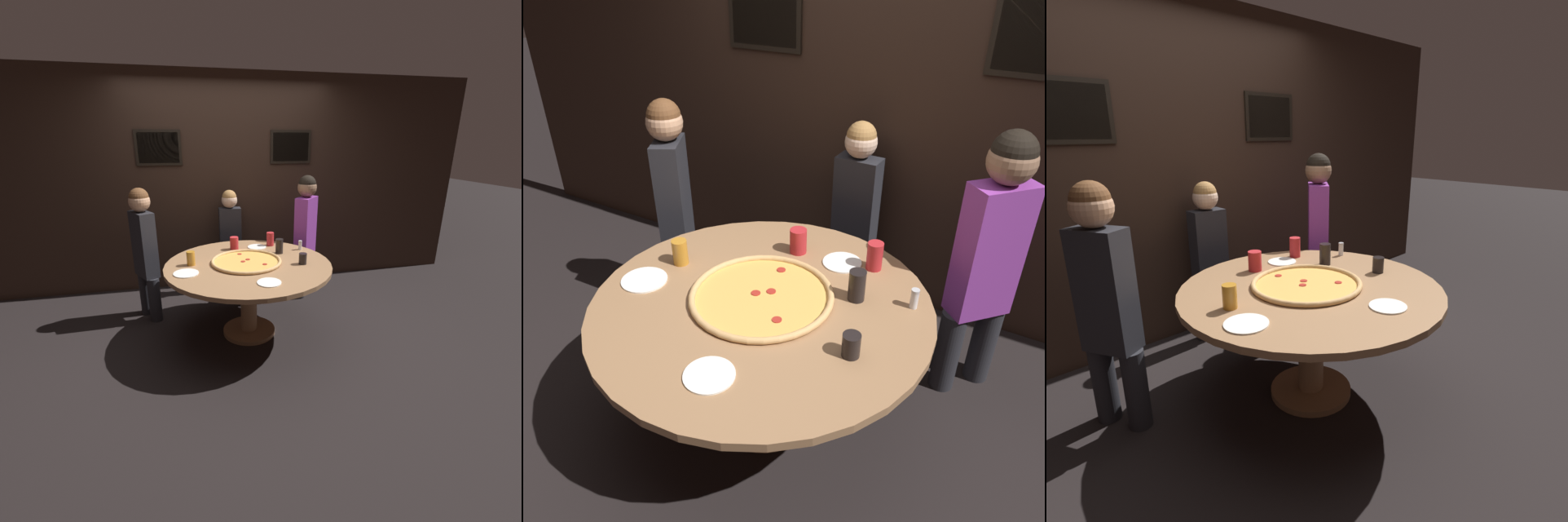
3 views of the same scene
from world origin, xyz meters
TOP-DOWN VIEW (x-y plane):
  - ground_plane at (0.00, 0.00)m, footprint 24.00×24.00m
  - back_wall at (0.00, 1.38)m, footprint 6.40×0.08m
  - dining_table at (0.00, 0.00)m, footprint 1.57×1.57m
  - giant_pizza at (-0.01, 0.03)m, footprint 0.67×0.67m
  - drink_cup_by_shaker at (-0.07, 0.47)m, footprint 0.09×0.09m
  - drink_cup_centre_back at (0.50, -0.12)m, footprint 0.08×0.08m
  - drink_cup_front_edge at (0.37, 0.24)m, footprint 0.08×0.08m
  - drink_cup_far_right at (0.34, 0.52)m, footprint 0.08×0.08m
  - drink_cup_beside_pizza at (-0.53, 0.07)m, footprint 0.08×0.08m
  - white_plate_right_side at (0.08, -0.50)m, footprint 0.20×0.20m
  - white_plate_far_back at (0.18, 0.48)m, footprint 0.20×0.20m
  - white_plate_beside_cup at (-0.58, -0.14)m, footprint 0.22×0.22m
  - condiment_shaker at (0.62, 0.31)m, footprint 0.04×0.04m
  - diner_centre_back at (0.83, 0.76)m, footprint 0.34×0.36m
  - diner_far_left at (-0.98, 0.55)m, footprint 0.28×0.37m
  - diner_side_right at (-0.02, 1.13)m, footprint 0.32×0.19m

SIDE VIEW (x-z plane):
  - ground_plane at x=0.00m, z-range 0.00..0.00m
  - dining_table at x=0.00m, z-range 0.24..0.98m
  - diner_side_right at x=-0.02m, z-range 0.09..1.36m
  - white_plate_right_side at x=0.08m, z-range 0.74..0.75m
  - white_plate_far_back at x=0.18m, z-range 0.74..0.75m
  - white_plate_beside_cup at x=-0.58m, z-range 0.74..0.75m
  - giant_pizza at x=-0.01m, z-range 0.74..0.77m
  - condiment_shaker at x=0.62m, z-range 0.74..0.84m
  - drink_cup_centre_back at x=0.50m, z-range 0.74..0.84m
  - diner_far_left at x=-0.98m, z-range 0.09..1.50m
  - drink_cup_beside_pizza at x=-0.53m, z-range 0.74..0.87m
  - drink_cup_by_shaker at x=-0.07m, z-range 0.74..0.87m
  - drink_cup_far_right at x=0.34m, z-range 0.74..0.89m
  - drink_cup_front_edge at x=0.37m, z-range 0.74..0.89m
  - diner_centre_back at x=0.83m, z-range 0.10..1.56m
  - back_wall at x=0.00m, z-range 0.00..2.60m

